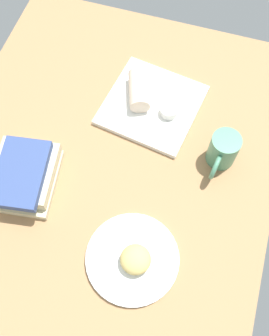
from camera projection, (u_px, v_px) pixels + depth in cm
name	position (u px, v px, depth cm)	size (l,w,h in cm)	color
dining_table	(110.00, 165.00, 111.35)	(110.00, 90.00, 4.00)	#9E754C
round_plate	(132.00, 259.00, 97.54)	(22.82, 22.82, 1.40)	white
scone_pastry	(136.00, 259.00, 94.52)	(7.41, 7.41, 4.50)	tan
square_plate	(152.00, 105.00, 116.43)	(25.80, 25.80, 1.60)	white
sauce_cup	(169.00, 111.00, 112.99)	(5.13, 5.13, 2.63)	silver
breakfast_wrap	(139.00, 90.00, 114.24)	(5.76, 5.76, 12.09)	beige
book_stack	(25.00, 175.00, 103.67)	(21.58, 18.34, 7.96)	beige
coffee_mug	(223.00, 151.00, 105.14)	(13.05, 7.77, 10.11)	#4C8C6B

